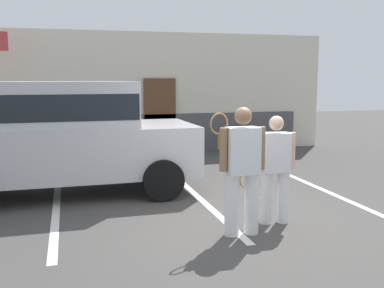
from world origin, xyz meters
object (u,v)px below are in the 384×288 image
(tennis_player_man, at_px, (242,169))
(tennis_player_woman, at_px, (275,168))
(parked_suv, at_px, (61,132))
(potted_plant_by_porch, at_px, (239,141))

(tennis_player_man, relative_size, tennis_player_woman, 1.10)
(parked_suv, relative_size, tennis_player_man, 2.67)
(tennis_player_woman, bearing_deg, potted_plant_by_porch, -98.99)
(parked_suv, relative_size, potted_plant_by_porch, 6.50)
(parked_suv, bearing_deg, tennis_player_man, -52.38)
(parked_suv, xyz_separation_m, tennis_player_woman, (2.99, -2.56, -0.33))
(tennis_player_man, xyz_separation_m, tennis_player_woman, (0.64, 0.35, -0.09))
(tennis_player_man, bearing_deg, parked_suv, -51.42)
(potted_plant_by_porch, bearing_deg, tennis_player_woman, -106.20)
(tennis_player_man, distance_m, potted_plant_by_porch, 6.48)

